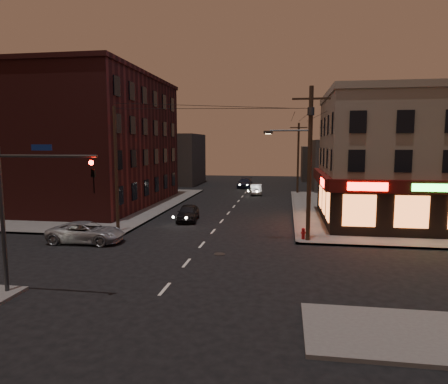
% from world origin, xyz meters
% --- Properties ---
extents(ground, '(120.00, 120.00, 0.00)m').
position_xyz_m(ground, '(0.00, 0.00, 0.00)').
color(ground, black).
rests_on(ground, ground).
extents(sidewalk_ne, '(24.00, 28.00, 0.15)m').
position_xyz_m(sidewalk_ne, '(18.00, 19.00, 0.07)').
color(sidewalk_ne, '#514F4C').
rests_on(sidewalk_ne, ground).
extents(sidewalk_nw, '(24.00, 28.00, 0.15)m').
position_xyz_m(sidewalk_nw, '(-18.00, 19.00, 0.07)').
color(sidewalk_nw, '#514F4C').
rests_on(sidewalk_nw, ground).
extents(pizza_building, '(15.85, 12.85, 10.50)m').
position_xyz_m(pizza_building, '(15.93, 13.43, 5.35)').
color(pizza_building, gray).
rests_on(pizza_building, sidewalk_ne).
extents(brick_apartment, '(12.00, 20.00, 13.00)m').
position_xyz_m(brick_apartment, '(-14.50, 19.00, 6.65)').
color(brick_apartment, '#471817').
rests_on(brick_apartment, sidewalk_nw).
extents(bg_building_ne_a, '(10.00, 12.00, 7.00)m').
position_xyz_m(bg_building_ne_a, '(14.00, 38.00, 3.50)').
color(bg_building_ne_a, '#3F3D3A').
rests_on(bg_building_ne_a, ground).
extents(bg_building_nw, '(9.00, 10.00, 8.00)m').
position_xyz_m(bg_building_nw, '(-13.00, 42.00, 4.00)').
color(bg_building_nw, '#3F3D3A').
rests_on(bg_building_nw, ground).
extents(bg_building_ne_b, '(8.00, 8.00, 6.00)m').
position_xyz_m(bg_building_ne_b, '(12.00, 52.00, 3.00)').
color(bg_building_ne_b, '#3F3D3A').
rests_on(bg_building_ne_b, ground).
extents(utility_pole_main, '(4.20, 0.44, 10.00)m').
position_xyz_m(utility_pole_main, '(6.68, 5.80, 5.76)').
color(utility_pole_main, '#382619').
rests_on(utility_pole_main, sidewalk_ne).
extents(utility_pole_far, '(0.26, 0.26, 9.00)m').
position_xyz_m(utility_pole_far, '(6.80, 32.00, 4.65)').
color(utility_pole_far, '#382619').
rests_on(utility_pole_far, sidewalk_ne).
extents(utility_pole_west, '(0.24, 0.24, 9.00)m').
position_xyz_m(utility_pole_west, '(-6.80, 6.50, 4.65)').
color(utility_pole_west, '#382619').
rests_on(utility_pole_west, sidewalk_nw).
extents(traffic_signal, '(4.49, 0.32, 6.47)m').
position_xyz_m(traffic_signal, '(-5.57, -5.60, 4.16)').
color(traffic_signal, '#333538').
rests_on(traffic_signal, ground).
extents(suv_cross, '(5.02, 2.38, 1.38)m').
position_xyz_m(suv_cross, '(-7.65, 3.43, 0.69)').
color(suv_cross, '#93969B').
rests_on(suv_cross, ground).
extents(sedan_near, '(2.05, 4.21, 1.38)m').
position_xyz_m(sedan_near, '(-2.84, 11.75, 0.69)').
color(sedan_near, black).
rests_on(sedan_near, ground).
extents(sedan_mid, '(1.90, 4.19, 1.33)m').
position_xyz_m(sedan_mid, '(1.49, 30.21, 0.67)').
color(sedan_mid, '#64605D').
rests_on(sedan_mid, ground).
extents(sedan_far, '(2.05, 4.88, 1.41)m').
position_xyz_m(sedan_far, '(-0.72, 38.10, 0.70)').
color(sedan_far, black).
rests_on(sedan_far, ground).
extents(fire_hydrant, '(0.34, 0.34, 0.77)m').
position_xyz_m(fire_hydrant, '(6.52, 6.00, 0.57)').
color(fire_hydrant, maroon).
rests_on(fire_hydrant, sidewalk_ne).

